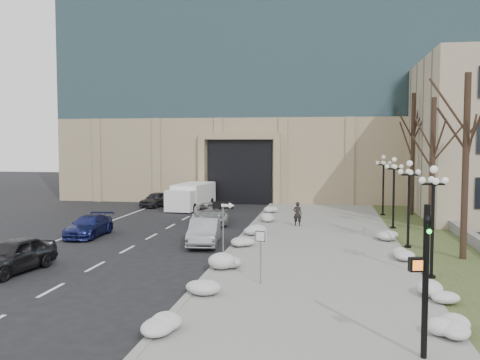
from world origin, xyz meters
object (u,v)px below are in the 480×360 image
object	(u,v)px
lamppost_a	(433,206)
box_truck	(191,197)
car_e	(156,199)
one_way_sign	(227,212)
pedestrian	(298,214)
traffic_signal	(424,285)
keep_sign	(261,245)
car_c	(89,226)
lamppost_b	(409,192)
lamppost_d	(383,177)
lamppost_c	(394,183)
car_d	(210,213)
car_a	(12,255)
car_b	(204,232)

from	to	relation	value
lamppost_a	box_truck	bearing A→B (deg)	126.03
car_e	one_way_sign	size ratio (longest dim) A/B	1.33
pedestrian	traffic_signal	xyz separation A→B (m)	(4.40, -21.64, 1.12)
lamppost_a	keep_sign	bearing A→B (deg)	-162.32
car_c	pedestrian	xyz separation A→B (m)	(12.32, 5.46, 0.29)
pedestrian	lamppost_b	distance (m)	9.18
box_truck	one_way_sign	world-z (taller)	one_way_sign
box_truck	lamppost_d	size ratio (longest dim) A/B	1.45
traffic_signal	lamppost_c	bearing A→B (deg)	71.91
lamppost_b	lamppost_d	distance (m)	13.00
car_c	car_e	size ratio (longest dim) A/B	1.15
lamppost_a	lamppost_b	size ratio (longest dim) A/B	1.00
car_d	lamppost_d	distance (m)	13.88
traffic_signal	lamppost_d	xyz separation A→B (m)	(1.84, 28.25, 1.02)
pedestrian	lamppost_c	size ratio (longest dim) A/B	0.34
one_way_sign	keep_sign	size ratio (longest dim) A/B	1.28
traffic_signal	lamppost_a	bearing A→B (deg)	64.88
keep_sign	car_e	bearing A→B (deg)	134.26
one_way_sign	car_a	bearing A→B (deg)	-156.66
car_a	pedestrian	world-z (taller)	pedestrian
one_way_sign	lamppost_d	world-z (taller)	lamppost_d
car_d	traffic_signal	world-z (taller)	traffic_signal
lamppost_d	car_d	bearing A→B (deg)	-155.10
car_e	traffic_signal	world-z (taller)	traffic_signal
lamppost_b	car_e	bearing A→B (deg)	140.06
box_truck	keep_sign	size ratio (longest dim) A/B	3.06
car_e	pedestrian	size ratio (longest dim) A/B	2.37
pedestrian	car_b	bearing A→B (deg)	61.89
car_d	lamppost_a	world-z (taller)	lamppost_a
car_b	box_truck	xyz separation A→B (m)	(-4.82, 15.86, 0.30)
car_d	keep_sign	xyz separation A→B (m)	(5.53, -15.93, 0.94)
keep_sign	box_truck	bearing A→B (deg)	128.22
car_a	box_truck	distance (m)	23.49
car_c	lamppost_b	distance (m)	18.74
box_truck	lamppost_a	bearing A→B (deg)	-48.77
box_truck	keep_sign	bearing A→B (deg)	-64.27
car_a	lamppost_a	world-z (taller)	lamppost_a
traffic_signal	lamppost_d	size ratio (longest dim) A/B	0.87
car_d	lamppost_b	world-z (taller)	lamppost_b
car_c	one_way_sign	world-z (taller)	one_way_sign
car_d	car_e	xyz separation A→B (m)	(-6.90, 8.92, -0.07)
car_a	lamppost_d	bearing A→B (deg)	58.45
car_b	lamppost_d	size ratio (longest dim) A/B	0.94
pedestrian	one_way_sign	bearing A→B (deg)	82.14
car_a	one_way_sign	xyz separation A→B (m)	(8.89, 3.62, 1.62)
pedestrian	box_truck	xyz separation A→B (m)	(-9.62, 8.90, 0.10)
pedestrian	keep_sign	size ratio (longest dim) A/B	0.72
car_a	lamppost_c	size ratio (longest dim) A/B	0.94
traffic_signal	lamppost_a	xyz separation A→B (m)	(1.84, 8.75, 1.02)
car_a	car_e	xyz separation A→B (m)	(-1.39, 24.26, -0.10)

